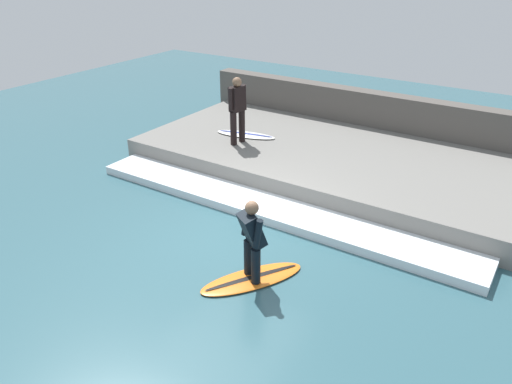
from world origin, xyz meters
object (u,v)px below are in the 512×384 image
surfboard_riding (252,279)px  surfer_waiting_near (237,107)px  surfboard_waiting_near (246,135)px  surfer_riding (252,237)px

surfboard_riding → surfer_waiting_near: (4.09, 3.14, 1.46)m
surfer_waiting_near → surfboard_waiting_near: 1.08m
surfboard_riding → surfboard_waiting_near: surfboard_waiting_near is taller
surfboard_riding → surfboard_waiting_near: 5.71m
surfer_riding → surfer_waiting_near: surfer_waiting_near is taller
surfboard_riding → surfer_waiting_near: size_ratio=1.12×
surfer_waiting_near → surfboard_riding: bearing=-142.5°
surfboard_riding → surfer_riding: size_ratio=1.31×
surfboard_riding → surfer_waiting_near: bearing=37.5°
surfer_waiting_near → surfboard_waiting_near: size_ratio=0.99×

